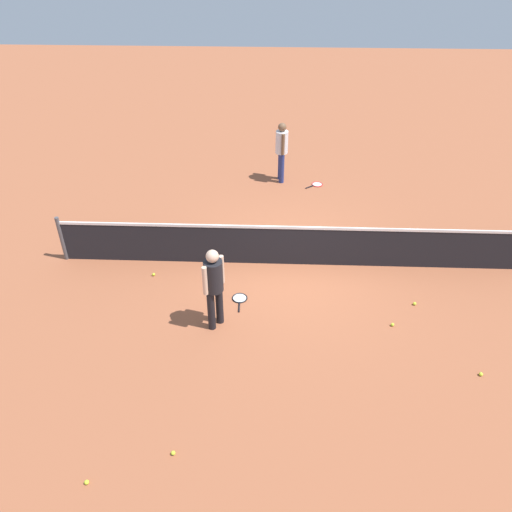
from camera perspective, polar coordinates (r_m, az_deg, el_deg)
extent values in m
plane|color=#9E5638|center=(11.27, 3.83, -0.87)|extent=(40.00, 40.00, 0.00)
cylinder|color=#4C4C51|center=(11.88, -20.94, 1.83)|extent=(0.09, 0.09, 1.07)
cube|color=black|center=(11.00, 3.92, 1.05)|extent=(10.00, 0.02, 0.91)
cube|color=white|center=(10.74, 4.02, 3.19)|extent=(10.00, 0.04, 0.06)
cylinder|color=black|center=(9.53, -4.12, -5.44)|extent=(0.20, 0.20, 0.85)
cylinder|color=black|center=(9.41, -5.04, -6.11)|extent=(0.20, 0.20, 0.85)
cylinder|color=black|center=(9.01, -4.79, -2.24)|extent=(0.48, 0.48, 0.62)
cylinder|color=beige|center=(9.12, -3.87, -1.51)|extent=(0.13, 0.13, 0.58)
cylinder|color=beige|center=(8.88, -5.75, -2.79)|extent=(0.13, 0.13, 0.58)
sphere|color=beige|center=(8.76, -4.93, -0.03)|extent=(0.32, 0.32, 0.23)
cylinder|color=navy|center=(14.64, 2.76, 10.14)|extent=(0.16, 0.16, 0.85)
cylinder|color=navy|center=(14.45, 2.89, 9.77)|extent=(0.16, 0.16, 0.85)
cylinder|color=white|center=(14.25, 2.91, 12.63)|extent=(0.39, 0.39, 0.62)
cylinder|color=brown|center=(14.44, 2.79, 13.03)|extent=(0.10, 0.10, 0.58)
cylinder|color=brown|center=(14.04, 3.05, 12.37)|extent=(0.10, 0.10, 0.58)
sphere|color=brown|center=(14.09, 2.96, 14.22)|extent=(0.26, 0.26, 0.23)
torus|color=black|center=(10.30, -1.84, -4.73)|extent=(0.32, 0.32, 0.02)
cylinder|color=silver|center=(10.30, -1.84, -4.73)|extent=(0.27, 0.27, 0.00)
cylinder|color=black|center=(10.08, -1.90, -5.75)|extent=(0.04, 0.28, 0.03)
torus|color=red|center=(14.58, 6.87, 7.99)|extent=(0.44, 0.44, 0.02)
cylinder|color=silver|center=(14.58, 6.87, 7.99)|extent=(0.37, 0.37, 0.00)
cylinder|color=black|center=(14.40, 6.02, 7.71)|extent=(0.24, 0.20, 0.03)
sphere|color=#C6E033|center=(10.01, 15.06, -7.44)|extent=(0.07, 0.07, 0.07)
sphere|color=#C6E033|center=(11.09, -11.40, -2.04)|extent=(0.07, 0.07, 0.07)
sphere|color=#C6E033|center=(10.60, 17.36, -5.12)|extent=(0.07, 0.07, 0.07)
sphere|color=#C6E033|center=(9.61, 23.90, -12.02)|extent=(0.07, 0.07, 0.07)
sphere|color=#C6E033|center=(8.00, -9.27, -20.96)|extent=(0.07, 0.07, 0.07)
sphere|color=#C6E033|center=(8.01, -18.45, -22.92)|extent=(0.07, 0.07, 0.07)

